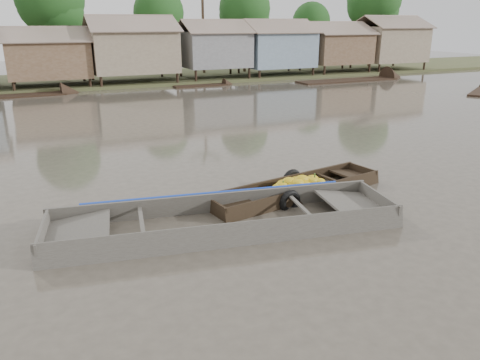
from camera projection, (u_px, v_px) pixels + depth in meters
name	position (u px, v px, depth m)	size (l,w,h in m)	color
ground	(284.00, 226.00, 11.75)	(120.00, 120.00, 0.00)	#494238
riverbank	(132.00, 44.00, 39.48)	(120.00, 12.47, 10.22)	#384723
banana_boat	(295.00, 190.00, 13.78)	(5.88, 2.32, 0.80)	black
viewer_boat	(225.00, 224.00, 11.64)	(8.86, 3.63, 0.69)	#413D37
distant_boats	(229.00, 90.00, 35.46)	(47.55, 14.33, 0.35)	black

